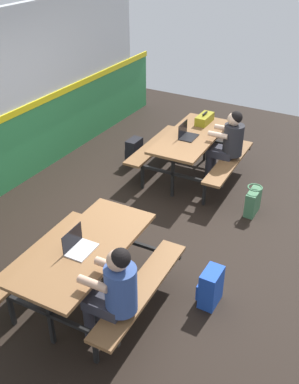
% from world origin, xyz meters
% --- Properties ---
extents(ground_plane, '(10.00, 10.00, 0.02)m').
position_xyz_m(ground_plane, '(0.00, 0.00, -0.01)').
color(ground_plane, black).
extents(accent_backdrop, '(8.00, 0.14, 2.60)m').
position_xyz_m(accent_backdrop, '(0.00, 2.42, 1.25)').
color(accent_backdrop, '#338C4C').
rests_on(accent_backdrop, ground).
extents(picnic_table_left, '(1.72, 1.61, 0.74)m').
position_xyz_m(picnic_table_left, '(-1.51, -0.09, 0.57)').
color(picnic_table_left, brown).
rests_on(picnic_table_left, ground).
extents(picnic_table_right, '(1.72, 1.61, 0.74)m').
position_xyz_m(picnic_table_right, '(1.51, 0.12, 0.57)').
color(picnic_table_right, brown).
rests_on(picnic_table_right, ground).
extents(student_nearer, '(0.37, 0.53, 1.21)m').
position_xyz_m(student_nearer, '(-1.87, -0.66, 0.71)').
color(student_nearer, '#2D2D38').
rests_on(student_nearer, ground).
extents(student_further, '(0.37, 0.53, 1.21)m').
position_xyz_m(student_further, '(1.64, -0.43, 0.71)').
color(student_further, '#2D2D38').
rests_on(student_further, ground).
extents(laptop_silver, '(0.33, 0.23, 0.22)m').
position_xyz_m(laptop_silver, '(-1.59, -0.05, 0.79)').
color(laptop_silver, silver).
rests_on(laptop_silver, picnic_table_left).
extents(laptop_dark, '(0.33, 0.23, 0.22)m').
position_xyz_m(laptop_dark, '(1.41, 0.16, 0.79)').
color(laptop_dark, black).
rests_on(laptop_dark, picnic_table_right).
extents(toolbox_grey, '(0.40, 0.18, 0.18)m').
position_xyz_m(toolbox_grey, '(2.05, 0.14, 0.81)').
color(toolbox_grey, olive).
rests_on(toolbox_grey, picnic_table_right).
extents(backpack_dark, '(0.30, 0.22, 0.44)m').
position_xyz_m(backpack_dark, '(1.49, 1.16, 0.22)').
color(backpack_dark, black).
rests_on(backpack_dark, ground).
extents(tote_bag_bright, '(0.34, 0.21, 0.43)m').
position_xyz_m(tote_bag_bright, '(1.00, -1.09, 0.19)').
color(tote_bag_bright, '#3F724C').
rests_on(tote_bag_bright, ground).
extents(satchel_spare, '(0.30, 0.22, 0.44)m').
position_xyz_m(satchel_spare, '(-0.91, -1.25, 0.22)').
color(satchel_spare, '#1E47B2').
rests_on(satchel_spare, ground).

